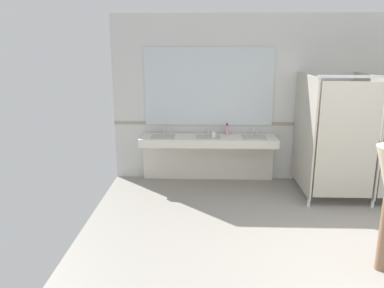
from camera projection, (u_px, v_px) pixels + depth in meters
name	position (u px, v px, depth m)	size (l,w,h in m)	color
ground_plane	(366.00, 271.00, 4.36)	(7.05, 6.48, 0.10)	gray
wall_back	(308.00, 100.00, 6.88)	(7.05, 0.12, 2.97)	silver
wall_back_tile_band	(307.00, 124.00, 6.93)	(7.05, 0.01, 0.06)	#9E937F
vanity_counter	(208.00, 148.00, 6.88)	(2.40, 0.58, 0.99)	silver
mirror_panel	(209.00, 87.00, 6.81)	(2.30, 0.02, 1.38)	silver
soap_dispenser	(227.00, 130.00, 6.87)	(0.07, 0.07, 0.20)	#D899B2
paper_cup	(213.00, 135.00, 6.66)	(0.07, 0.07, 0.09)	white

